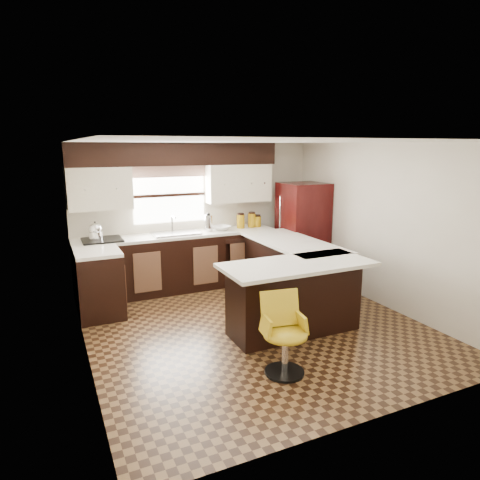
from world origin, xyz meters
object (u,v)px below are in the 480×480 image
peninsula_return (294,299)px  bar_chair (285,335)px  peninsula_long (289,273)px  refrigerator (302,232)px

peninsula_return → bar_chair: peninsula_return is taller
peninsula_long → bar_chair: 2.16m
peninsula_return → refrigerator: size_ratio=0.96×
peninsula_long → peninsula_return: same height
refrigerator → peninsula_return: bearing=-125.3°
peninsula_long → refrigerator: (0.81, 0.91, 0.41)m
bar_chair → peninsula_return: bearing=62.4°
peninsula_long → refrigerator: bearing=48.3°
peninsula_long → bar_chair: (-1.16, -1.83, -0.02)m
peninsula_long → bar_chair: peninsula_long is taller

